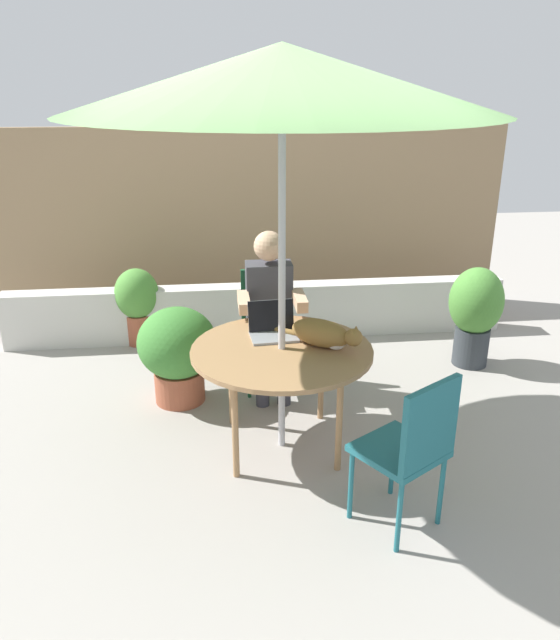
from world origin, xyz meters
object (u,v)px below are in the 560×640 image
Objects in this scene: patio_umbrella at (282,79)px; chair_occupied at (268,318)px; cat at (324,334)px; potted_plant_near_fence at (177,350)px; person_seated at (270,305)px; patio_table at (282,355)px; potted_plant_by_chair at (137,301)px; potted_plant_corner at (475,310)px; chair_empty at (413,443)px; laptop at (272,326)px.

patio_umbrella reaches higher than chair_occupied.
potted_plant_near_fence is at bearing 144.11° from cat.
chair_occupied is 0.23m from person_seated.
cat is at bearing 0.64° from patio_table.
potted_plant_by_chair is 2.93m from potted_plant_corner.
laptop is at bearing 118.73° from chair_empty.
potted_plant_corner is (2.42, 0.37, 0.07)m from potted_plant_near_fence.
patio_umbrella is 1.51m from cat.
patio_table is 1.35× the size of potted_plant_corner.
cat is 0.70× the size of potted_plant_near_fence.
patio_umbrella reaches higher than potted_plant_by_chair.
laptop reaches higher than patio_table.
patio_table is 1.62m from patio_umbrella.
chair_empty reaches higher than cat.
person_seated is at bearing 86.18° from laptop.
cat is at bearing -35.89° from potted_plant_near_fence.
person_seated is (-0.57, 1.66, 0.17)m from chair_empty.
chair_empty is 1.29× the size of potted_plant_by_chair.
laptop reaches higher than potted_plant_corner.
potted_plant_near_fence is (-0.69, 0.70, -0.24)m from patio_table.
cat is at bearing -53.28° from potted_plant_by_chair.
potted_plant_by_chair is 0.83× the size of potted_plant_corner.
person_seated is 3.91× the size of laptop.
patio_table is at bearing -80.68° from laptop.
person_seated is (0.00, 0.77, -1.56)m from patio_umbrella.
patio_table is at bearing -179.36° from cat.
potted_plant_corner is (2.82, -0.77, 0.08)m from potted_plant_by_chair.
potted_plant_by_chair is at bearing 109.67° from potted_plant_near_fence.
chair_empty is at bearing -70.99° from person_seated.
chair_empty is 2.27m from potted_plant_corner.
chair_occupied is at bearing -175.62° from potted_plant_corner.
laptop reaches higher than potted_plant_by_chair.
person_seated is at bearing 6.48° from potted_plant_near_fence.
cat reaches higher than patio_table.
potted_plant_corner reaches higher than potted_plant_near_fence.
person_seated is 1.78× the size of potted_plant_by_chair.
person_seated is 2.42× the size of cat.
potted_plant_near_fence is at bearing 134.81° from patio_table.
cat is (0.27, 0.00, -1.48)m from patio_umbrella.
person_seated is at bearing 109.03° from cat.
chair_occupied is at bearing 18.92° from potted_plant_near_fence.
cat is at bearing -36.12° from laptop.
patio_umbrella is at bearing -179.36° from cat.
potted_plant_corner is at bearing 31.64° from patio_umbrella.
chair_empty is at bearing -58.44° from potted_plant_by_chair.
laptop reaches higher than chair_empty.
patio_umbrella is 2.70× the size of chair_occupied.
chair_empty reaches higher than potted_plant_near_fence.
chair_occupied reaches higher than cat.
potted_plant_corner is at bearing 35.99° from cat.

